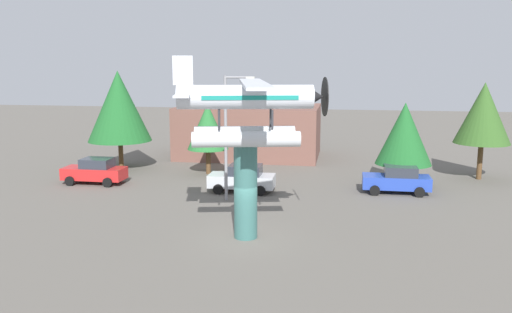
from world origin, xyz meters
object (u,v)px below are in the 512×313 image
Objects in this scene: tree_west at (119,106)px; tree_center_back at (404,134)px; display_pedestal at (246,191)px; car_far_blue at (397,179)px; streetlight_primary at (229,129)px; storefront_building at (250,131)px; tree_far_east at (483,113)px; car_near_red at (95,171)px; car_mid_silver at (243,178)px; floatplane_monument at (248,107)px; tree_east at (208,127)px.

tree_center_back is (20.93, -2.48, -1.33)m from tree_west.
display_pedestal is 1.07× the size of car_far_blue.
storefront_building is (-1.47, 15.30, -2.13)m from streetlight_primary.
tree_center_back is at bearing 55.21° from display_pedestal.
tree_far_east reaches higher than display_pedestal.
car_near_red is 0.35× the size of storefront_building.
car_far_blue is at bearing 18.78° from streetlight_primary.
tree_west is at bearing -28.06° from car_mid_silver.
car_far_blue is (7.90, 10.14, -1.38)m from display_pedestal.
floatplane_monument is 1.52× the size of tree_far_east.
floatplane_monument is 20.70m from tree_far_east.
car_far_blue is 3.36m from tree_center_back.
car_far_blue is 14.11m from tree_east.
tree_far_east is at bearing 35.17° from floatplane_monument.
car_mid_silver is at bearing 101.67° from display_pedestal.
floatplane_monument is 1.85× the size of tree_center_back.
tree_center_back is at bearing -172.94° from car_near_red.
tree_east is at bearing 172.19° from tree_center_back.
car_near_red is at bearing -86.76° from tree_west.
tree_west is at bearing -86.76° from car_near_red.
car_far_blue is 0.61× the size of tree_far_east.
streetlight_primary reaches higher than car_mid_silver.
tree_east is 19.52m from tree_far_east.
streetlight_primary is at bearing -152.12° from tree_far_east.
car_mid_silver is at bearing -81.92° from storefront_building.
floatplane_monument is (0.13, 0.03, 3.93)m from display_pedestal.
tree_east is (-3.19, 7.31, -0.83)m from streetlight_primary.
car_near_red is at bearing -3.61° from car_mid_silver.
car_near_red is 0.56× the size of streetlight_primary.
floatplane_monument is 16.48m from car_near_red.
tree_east is at bearing -16.19° from car_far_blue.
display_pedestal is 20.90m from tree_far_east.
storefront_building is 1.59× the size of tree_west.
display_pedestal is at bearing -68.88° from tree_east.
tree_west reaches higher than tree_center_back.
car_far_blue is (20.13, 0.59, 0.00)m from car_near_red.
floatplane_monument is 0.86× the size of storefront_building.
streetlight_primary is at bearing 96.91° from floatplane_monument.
tree_center_back is (20.65, 2.56, 2.68)m from car_near_red.
tree_west is (-12.65, 14.56, -1.29)m from floatplane_monument.
car_near_red is 0.55× the size of tree_west.
tree_center_back reaches higher than car_near_red.
car_far_blue is at bearing -139.95° from tree_far_east.
car_far_blue is (7.77, 10.11, -5.30)m from floatplane_monument.
car_near_red is at bearing 129.88° from floatplane_monument.
car_near_red is 6.45m from tree_west.
floatplane_monument is at bearing -49.03° from tree_west.
floatplane_monument is 2.47× the size of car_near_red.
display_pedestal is 1.07× the size of car_mid_silver.
streetlight_primary is 18.39m from tree_far_east.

